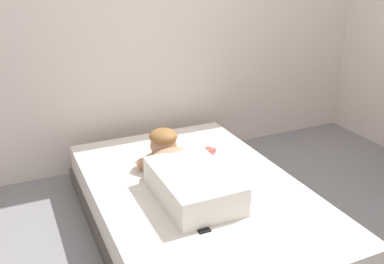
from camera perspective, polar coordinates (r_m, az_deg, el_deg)
ground_plane at (r=2.81m, az=9.08°, el=-14.98°), size 11.69×11.69×0.00m
back_wall at (r=3.66m, az=-3.59°, el=15.37°), size 3.84×0.12×2.50m
bed at (r=2.87m, az=0.72°, el=-10.05°), size 1.32×2.03×0.32m
pillow at (r=3.25m, az=-0.59°, el=-1.67°), size 0.52×0.32×0.11m
person_lying at (r=2.72m, az=-1.04°, el=-5.47°), size 0.43×0.92×0.27m
coffee_cup at (r=3.15m, az=1.93°, el=-2.83°), size 0.12×0.09×0.07m
cell_phone at (r=2.41m, az=1.11°, el=-12.33°), size 0.07×0.14×0.01m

